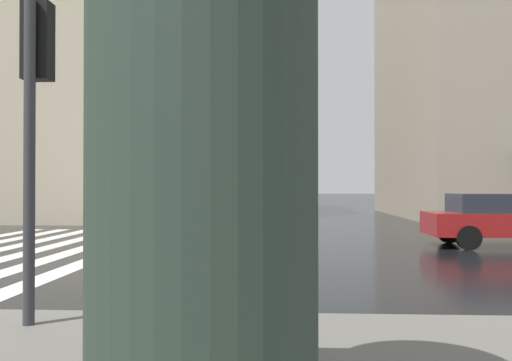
# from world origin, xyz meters

# --- Properties ---
(ground_plane) EXTENTS (220.00, 220.00, 0.00)m
(ground_plane) POSITION_xyz_m (0.00, 0.00, 0.00)
(ground_plane) COLOR black
(zebra_crossing) EXTENTS (13.00, 5.50, 0.01)m
(zebra_crossing) POSITION_xyz_m (4.00, 1.93, 0.00)
(zebra_crossing) COLOR silver
(zebra_crossing) RESTS_ON ground_plane
(billboard_column) EXTENTS (1.42, 1.42, 3.39)m
(billboard_column) POSITION_xyz_m (-6.06, -4.28, 1.89)
(billboard_column) COLOR #28382D
(billboard_column) RESTS_ON sidewalk_pavement
(traffic_signal_post) EXTENTS (0.44, 0.30, 3.46)m
(traffic_signal_post) POSITION_xyz_m (-3.56, -2.07, 2.65)
(traffic_signal_post) COLOR #333338
(traffic_signal_post) RESTS_ON sidewalk_pavement
(car_red) EXTENTS (1.85, 4.10, 1.41)m
(car_red) POSITION_xyz_m (5.50, -10.60, 0.76)
(car_red) COLOR maroon
(car_red) RESTS_ON ground_plane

